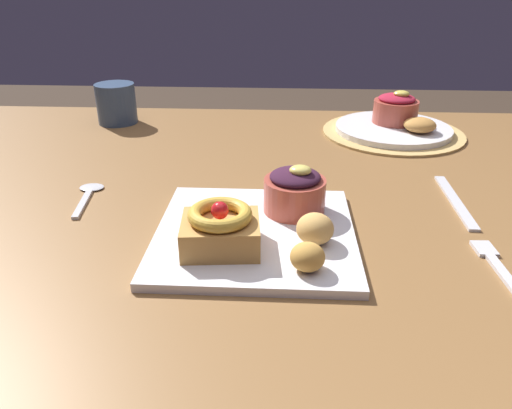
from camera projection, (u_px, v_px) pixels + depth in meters
name	position (u px, v px, depth m)	size (l,w,h in m)	color
dining_table	(286.00, 239.00, 0.82)	(1.53, 1.03, 0.73)	brown
woven_placemat	(393.00, 132.00, 1.07)	(0.30, 0.30, 0.01)	tan
front_plate	(255.00, 234.00, 0.66)	(0.27, 0.27, 0.01)	white
cake_slice	(220.00, 229.00, 0.61)	(0.10, 0.09, 0.06)	#C68E47
berry_ramekin	(295.00, 191.00, 0.70)	(0.09, 0.09, 0.07)	#B24C3D
fritter_front	(315.00, 229.00, 0.62)	(0.05, 0.05, 0.04)	tan
fritter_middle	(307.00, 257.00, 0.57)	(0.04, 0.04, 0.03)	gold
back_plate	(393.00, 129.00, 1.07)	(0.25, 0.25, 0.01)	white
back_ramekin	(396.00, 108.00, 1.08)	(0.10, 0.10, 0.07)	#B24C3D
back_pastry	(420.00, 125.00, 1.02)	(0.07, 0.07, 0.03)	#B77F3D
fork	(495.00, 263.00, 0.60)	(0.03, 0.13, 0.00)	silver
spoon	(88.00, 194.00, 0.78)	(0.04, 0.13, 0.00)	silver
knife	(455.00, 201.00, 0.76)	(0.19, 0.02, 0.00)	silver
coffee_mug	(116.00, 104.00, 1.13)	(0.09, 0.09, 0.09)	#334766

